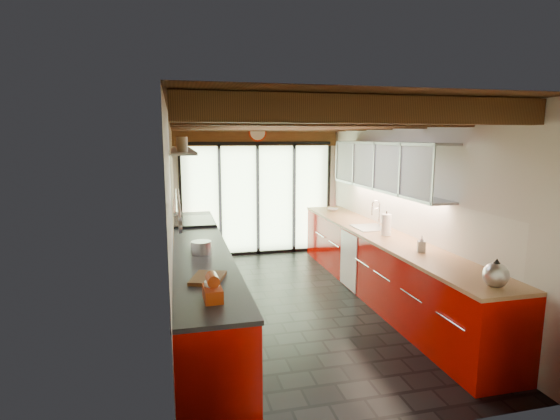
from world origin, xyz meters
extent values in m
plane|color=black|center=(0.00, 0.00, 0.00)|extent=(5.50, 5.50, 0.00)
plane|color=silver|center=(0.00, 2.75, 1.30)|extent=(3.20, 0.00, 3.20)
plane|color=silver|center=(0.00, -2.75, 1.30)|extent=(3.20, 0.00, 3.20)
plane|color=silver|center=(-1.60, 0.00, 1.30)|extent=(0.00, 5.50, 5.50)
plane|color=silver|center=(1.60, 0.00, 1.30)|extent=(0.00, 5.50, 5.50)
plane|color=#472814|center=(0.00, 0.00, 2.60)|extent=(5.50, 5.50, 0.00)
cube|color=#593316|center=(0.00, -2.25, 2.48)|extent=(3.14, 0.14, 0.22)
cube|color=#593316|center=(0.00, -1.35, 2.48)|extent=(3.14, 0.14, 0.22)
cube|color=#593316|center=(0.00, -0.45, 2.48)|extent=(3.14, 0.14, 0.22)
cube|color=#593316|center=(0.00, 0.45, 2.48)|extent=(3.14, 0.14, 0.22)
cube|color=#593316|center=(0.00, 1.35, 2.48)|extent=(3.14, 0.14, 0.22)
cube|color=#593316|center=(0.00, 2.25, 2.48)|extent=(3.14, 0.14, 0.22)
cube|color=brown|center=(0.00, 2.71, 2.35)|extent=(3.14, 0.06, 0.50)
plane|color=brown|center=(-1.57, 0.20, 1.98)|extent=(0.00, 4.90, 4.90)
plane|color=#C6EAAD|center=(0.00, 2.73, 1.08)|extent=(2.90, 0.00, 2.90)
cube|color=black|center=(-1.45, 2.72, 1.07)|extent=(0.05, 0.04, 2.15)
cube|color=black|center=(1.45, 2.72, 1.07)|extent=(0.05, 0.04, 2.15)
cube|color=black|center=(0.00, 2.69, 1.07)|extent=(0.06, 0.05, 2.15)
cube|color=black|center=(0.00, 2.69, 2.15)|extent=(2.90, 0.05, 0.06)
cylinder|color=#B32D0E|center=(0.00, 2.67, 2.35)|extent=(0.34, 0.04, 0.34)
cylinder|color=beige|center=(0.00, 2.65, 2.35)|extent=(0.28, 0.02, 0.28)
cube|color=#AC0800|center=(-1.28, 0.00, 0.44)|extent=(0.65, 5.00, 0.88)
cube|color=black|center=(-1.28, 0.00, 0.90)|extent=(0.68, 5.00, 0.04)
cube|color=silver|center=(-1.28, 1.45, 0.44)|extent=(0.66, 0.90, 0.90)
cube|color=black|center=(-1.28, 1.45, 0.93)|extent=(0.65, 0.90, 0.06)
cube|color=#AC0800|center=(1.28, 0.00, 0.44)|extent=(0.65, 5.00, 0.88)
cube|color=tan|center=(1.28, 0.00, 0.90)|extent=(0.68, 5.00, 0.04)
cube|color=white|center=(0.95, 0.40, 0.44)|extent=(0.02, 0.60, 0.84)
cube|color=silver|center=(1.28, 0.40, 0.93)|extent=(0.45, 0.52, 0.02)
cylinder|color=silver|center=(1.42, 0.40, 1.10)|extent=(0.02, 0.02, 0.34)
torus|color=silver|center=(1.36, 0.40, 1.27)|extent=(0.14, 0.02, 0.14)
plane|color=silver|center=(1.26, 0.30, 1.85)|extent=(0.00, 3.00, 3.00)
cube|color=#9EA0A5|center=(1.43, 0.30, 1.51)|extent=(0.34, 3.00, 0.03)
cube|color=#9EA0A5|center=(1.43, 0.30, 2.19)|extent=(0.34, 3.00, 0.03)
cylinder|color=silver|center=(-1.54, 0.30, 1.47)|extent=(0.02, 2.20, 0.02)
cube|color=silver|center=(-1.45, 0.20, 2.10)|extent=(0.28, 2.60, 0.03)
cylinder|color=silver|center=(-1.50, -0.60, 1.29)|extent=(0.04, 0.18, 0.18)
cylinder|color=silver|center=(-1.50, -0.25, 1.29)|extent=(0.04, 0.22, 0.22)
cylinder|color=silver|center=(-1.50, 0.10, 1.29)|extent=(0.04, 0.26, 0.26)
cylinder|color=silver|center=(-1.50, 0.45, 1.29)|extent=(0.04, 0.18, 0.18)
cylinder|color=silver|center=(-1.50, 0.80, 1.29)|extent=(0.04, 0.22, 0.22)
cylinder|color=silver|center=(-1.50, 1.10, 1.29)|extent=(0.04, 0.26, 0.26)
cylinder|color=silver|center=(-1.50, 1.35, 1.29)|extent=(0.04, 0.18, 0.18)
cube|color=#C93E10|center=(-1.27, -1.99, 0.98)|extent=(0.16, 0.27, 0.11)
cylinder|color=#C93E10|center=(-1.27, -2.01, 1.11)|extent=(0.11, 0.17, 0.10)
cylinder|color=silver|center=(-1.27, -1.94, 1.01)|extent=(0.14, 0.14, 0.11)
cylinder|color=silver|center=(-1.27, -0.48, 0.99)|extent=(0.25, 0.25, 0.15)
cylinder|color=silver|center=(-1.27, -0.27, 0.97)|extent=(0.31, 0.31, 0.09)
cube|color=brown|center=(-1.27, -1.45, 0.94)|extent=(0.39, 0.47, 0.03)
sphere|color=silver|center=(1.27, -2.25, 1.04)|extent=(0.28, 0.28, 0.23)
cone|color=black|center=(1.27, -2.25, 1.16)|extent=(0.10, 0.10, 0.06)
cylinder|color=silver|center=(1.27, -2.12, 1.05)|extent=(0.04, 0.09, 0.05)
cylinder|color=white|center=(1.27, -0.12, 1.07)|extent=(0.17, 0.17, 0.29)
cylinder|color=silver|center=(1.27, -0.12, 1.25)|extent=(0.03, 0.03, 0.05)
imported|color=silver|center=(1.27, -1.01, 1.02)|extent=(0.12, 0.12, 0.20)
imported|color=silver|center=(1.27, 1.98, 0.94)|extent=(0.25, 0.25, 0.05)
camera|label=1|loc=(-1.54, -5.50, 2.27)|focal=28.00mm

